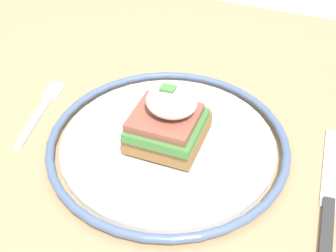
{
  "coord_description": "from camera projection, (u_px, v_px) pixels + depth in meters",
  "views": [
    {
      "loc": [
        0.13,
        -0.38,
        1.13
      ],
      "look_at": [
        -0.01,
        0.01,
        0.78
      ],
      "focal_mm": 50.0,
      "sensor_mm": 36.0,
      "label": 1
    }
  ],
  "objects": [
    {
      "name": "knife",
      "position": [
        329.0,
        200.0,
        0.5
      ],
      "size": [
        0.03,
        0.2,
        0.01
      ],
      "color": "#2D2D2D",
      "rests_on": "dining_table"
    },
    {
      "name": "sandwich",
      "position": [
        168.0,
        121.0,
        0.53
      ],
      "size": [
        0.08,
        0.11,
        0.08
      ],
      "color": "olive",
      "rests_on": "plate"
    },
    {
      "name": "dining_table",
      "position": [
        175.0,
        216.0,
        0.63
      ],
      "size": [
        0.99,
        0.82,
        0.74
      ],
      "color": "tan",
      "rests_on": "ground_plane"
    },
    {
      "name": "plate",
      "position": [
        168.0,
        143.0,
        0.56
      ],
      "size": [
        0.29,
        0.29,
        0.02
      ],
      "color": "white",
      "rests_on": "dining_table"
    },
    {
      "name": "fork",
      "position": [
        42.0,
        109.0,
        0.62
      ],
      "size": [
        0.04,
        0.14,
        0.0
      ],
      "color": "silver",
      "rests_on": "dining_table"
    }
  ]
}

